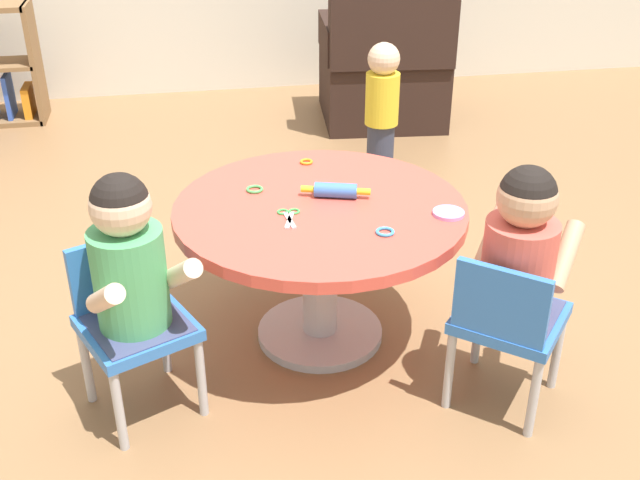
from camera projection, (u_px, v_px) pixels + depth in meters
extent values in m
plane|color=olive|center=(320.00, 335.00, 2.73)|extent=(10.00, 10.00, 0.00)
cylinder|color=silver|center=(320.00, 332.00, 2.72)|extent=(0.44, 0.44, 0.03)
cylinder|color=silver|center=(320.00, 278.00, 2.62)|extent=(0.12, 0.12, 0.48)
cylinder|color=#D84C3F|center=(320.00, 211.00, 2.49)|extent=(0.96, 0.96, 0.04)
cylinder|color=#B7B7BC|center=(119.00, 411.00, 2.17)|extent=(0.03, 0.03, 0.28)
cylinder|color=#B7B7BC|center=(201.00, 377.00, 2.30)|extent=(0.03, 0.03, 0.28)
cylinder|color=#B7B7BC|center=(86.00, 364.00, 2.36)|extent=(0.03, 0.03, 0.28)
cylinder|color=#B7B7BC|center=(164.00, 336.00, 2.49)|extent=(0.03, 0.03, 0.28)
cube|color=blue|center=(137.00, 328.00, 2.26)|extent=(0.40, 0.40, 0.04)
cube|color=blue|center=(114.00, 271.00, 2.29)|extent=(0.26, 0.13, 0.22)
cube|color=#3F4772|center=(137.00, 327.00, 2.25)|extent=(0.35, 0.36, 0.04)
cylinder|color=#4CA566|center=(130.00, 278.00, 2.17)|extent=(0.21, 0.21, 0.30)
sphere|color=beige|center=(120.00, 206.00, 2.07)|extent=(0.17, 0.17, 0.17)
sphere|color=black|center=(120.00, 202.00, 2.06)|extent=(0.16, 0.16, 0.16)
cylinder|color=beige|center=(105.00, 299.00, 2.03)|extent=(0.14, 0.22, 0.17)
cylinder|color=beige|center=(180.00, 274.00, 2.15)|extent=(0.14, 0.22, 0.17)
cylinder|color=#B7B7BC|center=(557.00, 351.00, 2.42)|extent=(0.03, 0.03, 0.28)
cylinder|color=#B7B7BC|center=(478.00, 327.00, 2.53)|extent=(0.03, 0.03, 0.28)
cylinder|color=#B7B7BC|center=(534.00, 398.00, 2.22)|extent=(0.03, 0.03, 0.28)
cylinder|color=#B7B7BC|center=(449.00, 370.00, 2.33)|extent=(0.03, 0.03, 0.28)
cube|color=blue|center=(510.00, 318.00, 2.30)|extent=(0.42, 0.42, 0.04)
cube|color=blue|center=(501.00, 304.00, 2.14)|extent=(0.22, 0.19, 0.22)
cube|color=#3F4772|center=(510.00, 317.00, 2.30)|extent=(0.38, 0.38, 0.04)
cylinder|color=#D8594C|center=(517.00, 269.00, 2.22)|extent=(0.21, 0.21, 0.30)
sphere|color=tan|center=(527.00, 198.00, 2.11)|extent=(0.17, 0.17, 0.17)
sphere|color=black|center=(528.00, 194.00, 2.10)|extent=(0.16, 0.16, 0.16)
cylinder|color=tan|center=(565.00, 256.00, 2.24)|extent=(0.18, 0.20, 0.17)
cylinder|color=tan|center=(493.00, 238.00, 2.33)|extent=(0.18, 0.20, 0.17)
cube|color=olive|center=(36.00, 63.00, 4.57)|extent=(0.03, 0.28, 0.70)
cube|color=blue|center=(9.00, 95.00, 4.63)|extent=(0.03, 0.20, 0.26)
cube|color=orange|center=(29.00, 100.00, 4.66)|extent=(0.04, 0.20, 0.18)
cube|color=black|center=(381.00, 86.00, 4.66)|extent=(0.76, 0.76, 0.40)
cube|color=black|center=(393.00, 26.00, 4.20)|extent=(0.71, 0.22, 0.45)
cube|color=black|center=(433.00, 35.00, 4.54)|extent=(0.17, 0.60, 0.20)
cube|color=black|center=(333.00, 37.00, 4.49)|extent=(0.17, 0.60, 0.20)
cylinder|color=#33384C|center=(380.00, 147.00, 3.96)|extent=(0.14, 0.14, 0.26)
cylinder|color=yellow|center=(382.00, 99.00, 3.84)|extent=(0.17, 0.17, 0.26)
sphere|color=beige|center=(384.00, 59.00, 3.74)|extent=(0.16, 0.16, 0.16)
cylinder|color=#3F72CC|center=(336.00, 190.00, 2.53)|extent=(0.15, 0.09, 0.05)
cylinder|color=yellow|center=(308.00, 189.00, 2.53)|extent=(0.05, 0.03, 0.02)
cylinder|color=yellow|center=(364.00, 192.00, 2.52)|extent=(0.05, 0.03, 0.02)
cube|color=silver|center=(290.00, 220.00, 2.38)|extent=(0.03, 0.11, 0.01)
cube|color=silver|center=(290.00, 220.00, 2.38)|extent=(0.05, 0.11, 0.01)
torus|color=green|center=(283.00, 212.00, 2.43)|extent=(0.04, 0.04, 0.01)
torus|color=green|center=(294.00, 211.00, 2.44)|extent=(0.04, 0.04, 0.01)
cylinder|color=#CC99E5|center=(448.00, 213.00, 2.42)|extent=(0.10, 0.10, 0.01)
torus|color=#3F99D8|center=(385.00, 232.00, 2.31)|extent=(0.06, 0.06, 0.01)
torus|color=#4CB259|center=(255.00, 189.00, 2.58)|extent=(0.06, 0.06, 0.01)
torus|color=orange|center=(306.00, 162.00, 2.79)|extent=(0.05, 0.05, 0.01)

